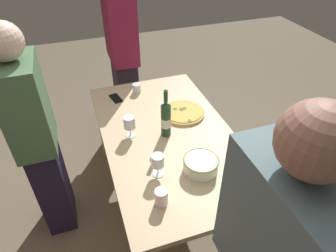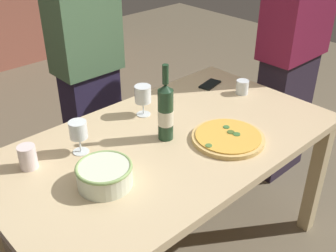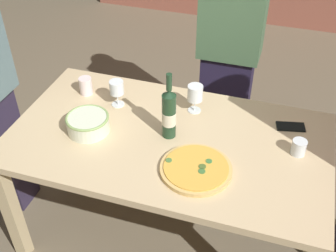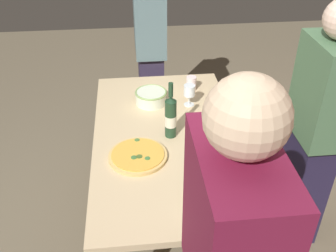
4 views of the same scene
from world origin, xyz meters
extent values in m
cube|color=#D2B78A|center=(0.00, 0.00, 0.73)|extent=(1.60, 0.90, 0.04)
cube|color=tan|center=(0.74, -0.40, 0.35)|extent=(0.07, 0.07, 0.71)
cube|color=tan|center=(0.74, 0.40, 0.35)|extent=(0.07, 0.07, 0.71)
cylinder|color=#DEB468|center=(0.19, -0.19, 0.76)|extent=(0.33, 0.33, 0.02)
cylinder|color=gold|center=(0.19, -0.19, 0.77)|extent=(0.30, 0.30, 0.01)
cylinder|color=#4A6429|center=(0.22, -0.18, 0.78)|extent=(0.03, 0.03, 0.00)
cylinder|color=#407136|center=(0.23, -0.21, 0.78)|extent=(0.03, 0.03, 0.00)
cylinder|color=#3E7539|center=(0.24, -0.14, 0.78)|extent=(0.03, 0.03, 0.00)
cylinder|color=#4D773A|center=(0.06, -0.19, 0.78)|extent=(0.03, 0.03, 0.00)
cylinder|color=silver|center=(-0.40, -0.07, 0.79)|extent=(0.21, 0.21, 0.09)
torus|color=#8CAF63|center=(-0.40, -0.07, 0.83)|extent=(0.22, 0.22, 0.01)
cylinder|color=#1E3C25|center=(0.00, 0.02, 0.87)|extent=(0.07, 0.07, 0.24)
cone|color=#1E3C25|center=(0.00, 0.02, 1.00)|extent=(0.07, 0.07, 0.03)
cylinder|color=#1E3C25|center=(0.00, 0.02, 1.06)|extent=(0.03, 0.03, 0.09)
cylinder|color=silver|center=(0.00, 0.02, 0.86)|extent=(0.07, 0.07, 0.07)
cylinder|color=white|center=(0.07, 0.26, 0.75)|extent=(0.07, 0.07, 0.00)
cylinder|color=white|center=(0.07, 0.26, 0.79)|extent=(0.01, 0.01, 0.07)
cylinder|color=white|center=(0.07, 0.26, 0.86)|extent=(0.08, 0.08, 0.09)
cylinder|color=maroon|center=(0.07, 0.26, 0.84)|extent=(0.07, 0.07, 0.05)
cylinder|color=white|center=(-0.35, 0.18, 0.75)|extent=(0.07, 0.07, 0.00)
cylinder|color=white|center=(-0.35, 0.18, 0.79)|extent=(0.01, 0.01, 0.07)
cylinder|color=white|center=(-0.35, 0.18, 0.86)|extent=(0.08, 0.08, 0.08)
cylinder|color=white|center=(0.63, 0.07, 0.79)|extent=(0.07, 0.07, 0.08)
cylinder|color=silver|center=(-0.56, 0.23, 0.80)|extent=(0.07, 0.07, 0.10)
cube|color=black|center=(0.58, 0.26, 0.76)|extent=(0.16, 0.10, 0.01)
cube|color=#221C37|center=(0.14, 0.86, 0.39)|extent=(0.33, 0.20, 0.79)
cube|color=#496D4A|center=(0.14, 0.86, 1.08)|extent=(0.39, 0.24, 0.59)
cube|color=#281F2E|center=(1.12, 0.08, 0.42)|extent=(0.38, 0.20, 0.84)
cube|color=maroon|center=(1.12, 0.08, 1.16)|extent=(0.45, 0.24, 0.63)
camera|label=1|loc=(-1.55, 0.53, 2.08)|focal=31.71mm
camera|label=2|loc=(-1.06, -1.14, 1.74)|focal=43.33mm
camera|label=3|loc=(0.49, -1.54, 2.11)|focal=45.18mm
camera|label=4|loc=(1.91, -0.20, 2.12)|focal=41.55mm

